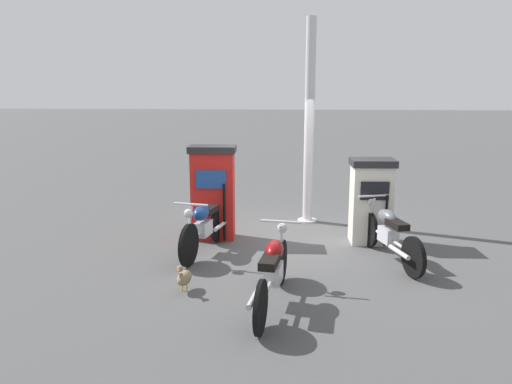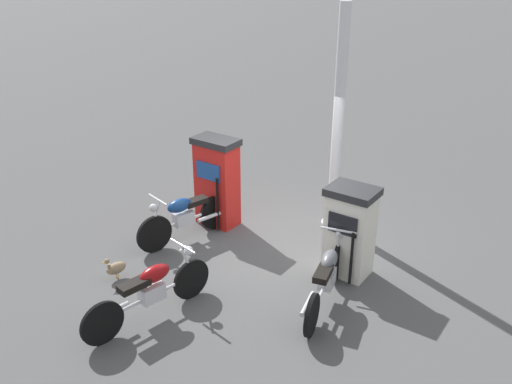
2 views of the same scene
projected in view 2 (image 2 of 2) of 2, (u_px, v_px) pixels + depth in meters
ground_plane at (276, 246)px, 9.72m from camera, size 120.00×120.00×0.00m
fuel_pump_near at (217, 181)px, 10.18m from camera, size 0.56×0.86×1.71m
fuel_pump_far at (350, 231)px, 8.61m from camera, size 0.64×0.79×1.50m
motorcycle_near_pump at (184, 216)px, 9.72m from camera, size 1.97×0.66×0.97m
motorcycle_far_pump at (327, 276)px, 7.99m from camera, size 2.03×0.80×0.94m
motorcycle_extra at (151, 289)px, 7.65m from camera, size 2.12×0.61×0.96m
wandering_duck at (116, 268)px, 8.68m from camera, size 0.41×0.22×0.42m
canopy_support_pole at (338, 126)px, 9.69m from camera, size 0.40×0.40×4.06m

